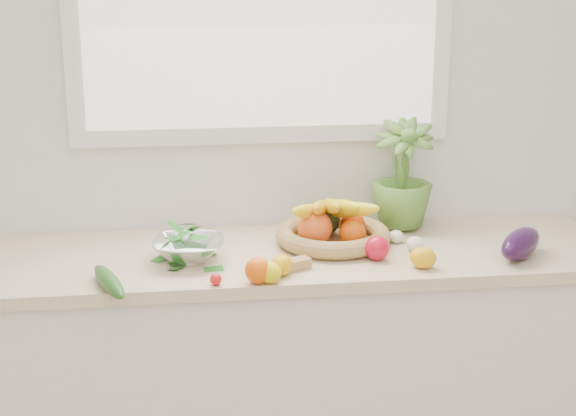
{
  "coord_description": "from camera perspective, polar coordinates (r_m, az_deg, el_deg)",
  "views": [
    {
      "loc": [
        -0.3,
        -0.74,
        1.83
      ],
      "look_at": [
        0.05,
        1.93,
        1.05
      ],
      "focal_mm": 55.0,
      "sensor_mm": 36.0,
      "label": 1
    }
  ],
  "objects": [
    {
      "name": "back_wall",
      "position": [
        3.04,
        -1.73,
        7.08
      ],
      "size": [
        4.5,
        0.02,
        2.7
      ],
      "primitive_type": "cube",
      "color": "white",
      "rests_on": "ground"
    },
    {
      "name": "colander_with_spinach",
      "position": [
        2.76,
        -6.47,
        -2.3
      ],
      "size": [
        0.24,
        0.24,
        0.12
      ],
      "color": "silver",
      "rests_on": "countertop"
    },
    {
      "name": "lemon_c",
      "position": [
        2.73,
        8.72,
        -3.2
      ],
      "size": [
        0.11,
        0.1,
        0.07
      ],
      "primitive_type": "ellipsoid",
      "rotation": [
        0.0,
        0.0,
        1.03
      ],
      "color": "#EAA50C",
      "rests_on": "countertop"
    },
    {
      "name": "potted_herb",
      "position": [
        3.06,
        7.42,
        2.25
      ],
      "size": [
        0.24,
        0.24,
        0.37
      ],
      "primitive_type": "imported",
      "rotation": [
        0.0,
        0.0,
        -0.15
      ],
      "color": "#588731",
      "rests_on": "countertop"
    },
    {
      "name": "orange_loose",
      "position": [
        2.58,
        -1.95,
        -4.06
      ],
      "size": [
        0.08,
        0.08,
        0.08
      ],
      "primitive_type": "sphere",
      "rotation": [
        0.0,
        0.0,
        -0.06
      ],
      "color": "#FD5907",
      "rests_on": "countertop"
    },
    {
      "name": "counter_cabinet",
      "position": [
        3.04,
        -1.0,
        -11.22
      ],
      "size": [
        2.2,
        0.58,
        0.86
      ],
      "primitive_type": "cube",
      "color": "silver",
      "rests_on": "ground"
    },
    {
      "name": "ginger",
      "position": [
        2.69,
        0.38,
        -3.7
      ],
      "size": [
        0.11,
        0.08,
        0.03
      ],
      "primitive_type": "cube",
      "rotation": [
        0.0,
        0.0,
        0.45
      ],
      "color": "tan",
      "rests_on": "countertop"
    },
    {
      "name": "apple",
      "position": [
        2.78,
        5.77,
        -2.59
      ],
      "size": [
        0.1,
        0.1,
        0.08
      ],
      "primitive_type": "sphere",
      "rotation": [
        0.0,
        0.0,
        0.38
      ],
      "color": "red",
      "rests_on": "countertop"
    },
    {
      "name": "radish",
      "position": [
        2.58,
        -4.69,
        -4.62
      ],
      "size": [
        0.04,
        0.04,
        0.04
      ],
      "primitive_type": "sphere",
      "rotation": [
        0.0,
        0.0,
        0.01
      ],
      "color": "red",
      "rests_on": "countertop"
    },
    {
      "name": "eggplant",
      "position": [
        2.88,
        14.81,
        -2.24
      ],
      "size": [
        0.23,
        0.24,
        0.09
      ],
      "primitive_type": "ellipsoid",
      "rotation": [
        0.0,
        0.0,
        -0.74
      ],
      "color": "#280D31",
      "rests_on": "countertop"
    },
    {
      "name": "lemon_b",
      "position": [
        2.64,
        -0.4,
        -3.7
      ],
      "size": [
        0.08,
        0.09,
        0.06
      ],
      "primitive_type": "ellipsoid",
      "rotation": [
        0.0,
        0.0,
        -0.3
      ],
      "color": "#E5A10C",
      "rests_on": "countertop"
    },
    {
      "name": "fruit_basket",
      "position": [
        2.91,
        2.86,
        -1.36
      ],
      "size": [
        0.38,
        0.38,
        0.19
      ],
      "color": "#A66E49",
      "rests_on": "countertop"
    },
    {
      "name": "cucumber",
      "position": [
        2.58,
        -11.49,
        -4.68
      ],
      "size": [
        0.13,
        0.28,
        0.05
      ],
      "primitive_type": "ellipsoid",
      "rotation": [
        0.0,
        0.0,
        0.32
      ],
      "color": "#295318",
      "rests_on": "countertop"
    },
    {
      "name": "lemon_a",
      "position": [
        2.58,
        -1.23,
        -4.16
      ],
      "size": [
        0.1,
        0.1,
        0.07
      ],
      "primitive_type": "ellipsoid",
      "rotation": [
        0.0,
        0.0,
        0.47
      ],
      "color": "yellow",
      "rests_on": "countertop"
    },
    {
      "name": "garlic_b",
      "position": [
        2.96,
        7.01,
        -1.85
      ],
      "size": [
        0.06,
        0.06,
        0.04
      ],
      "primitive_type": "ellipsoid",
      "rotation": [
        0.0,
        0.0,
        -0.14
      ],
      "color": "white",
      "rests_on": "countertop"
    },
    {
      "name": "countertop",
      "position": [
        2.86,
        -1.04,
        -3.19
      ],
      "size": [
        2.24,
        0.62,
        0.04
      ],
      "primitive_type": "cube",
      "color": "beige",
      "rests_on": "counter_cabinet"
    },
    {
      "name": "garlic_a",
      "position": [
        2.88,
        8.22,
        -2.32
      ],
      "size": [
        0.07,
        0.07,
        0.05
      ],
      "primitive_type": "ellipsoid",
      "rotation": [
        0.0,
        0.0,
        -0.25
      ],
      "color": "white",
      "rests_on": "countertop"
    },
    {
      "name": "garlic_c",
      "position": [
        2.97,
        14.16,
        -2.19
      ],
      "size": [
        0.05,
        0.05,
        0.04
      ],
      "primitive_type": "ellipsoid",
      "rotation": [
        0.0,
        0.0,
        -0.19
      ],
      "color": "white",
      "rests_on": "countertop"
    }
  ]
}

